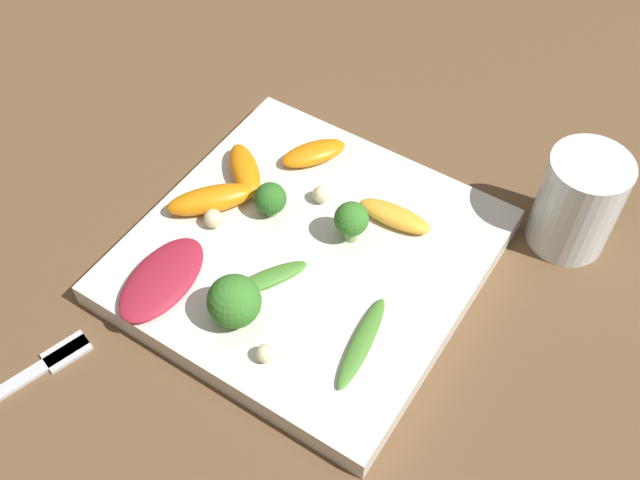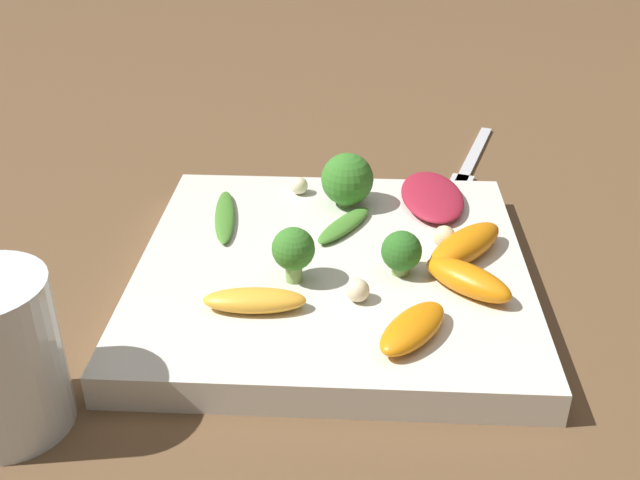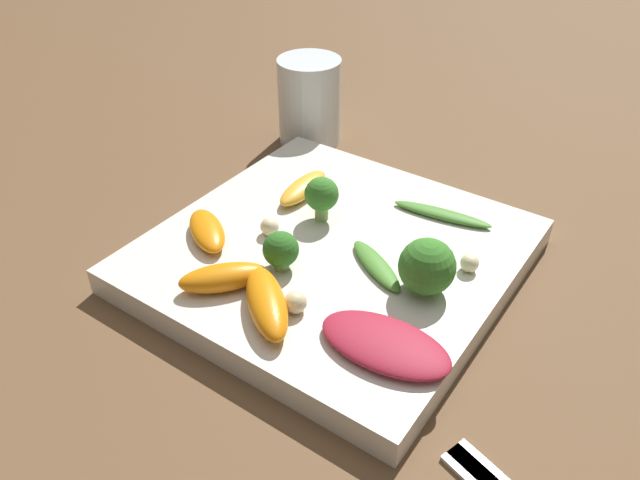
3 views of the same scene
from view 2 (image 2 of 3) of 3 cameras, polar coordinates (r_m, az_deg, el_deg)
The scene contains 16 objects.
ground_plane at distance 0.56m, azimuth 0.91°, elevation -3.57°, with size 2.40×2.40×0.00m, color brown.
plate at distance 0.55m, azimuth 0.92°, elevation -2.54°, with size 0.28×0.28×0.02m.
fork at distance 0.76m, azimuth 11.30°, elevation 5.73°, with size 0.16×0.07×0.01m.
radicchio_leaf_0 at distance 0.63m, azimuth 8.54°, elevation 3.33°, with size 0.10×0.06×0.01m.
orange_segment_0 at distance 0.55m, azimuth 11.02°, elevation -0.40°, with size 0.08×0.07×0.02m.
orange_segment_1 at distance 0.49m, azimuth -5.01°, elevation -4.60°, with size 0.03×0.07×0.01m.
orange_segment_2 at distance 0.47m, azimuth 7.08°, elevation -6.67°, with size 0.07×0.06×0.02m.
orange_segment_3 at distance 0.51m, azimuth 11.19°, elevation -2.97°, with size 0.06×0.07×0.02m.
broccoli_floret_0 at distance 0.61m, azimuth 2.09°, elevation 4.61°, with size 0.04×0.04×0.04m.
broccoli_floret_1 at distance 0.52m, azimuth 6.23°, elevation -0.92°, with size 0.03×0.03×0.03m.
broccoli_floret_2 at distance 0.51m, azimuth -2.04°, elevation -0.80°, with size 0.03×0.03×0.04m.
arugula_sprig_0 at distance 0.58m, azimuth 1.85°, elevation 1.16°, with size 0.07×0.05×0.01m.
arugula_sprig_1 at distance 0.60m, azimuth -7.27°, elevation 1.82°, with size 0.09×0.03×0.01m.
macadamia_nut_0 at distance 0.56m, azimuth 9.44°, elevation 0.26°, with size 0.02×0.02×0.02m.
macadamia_nut_1 at distance 0.50m, azimuth 2.89°, elevation -3.85°, with size 0.02×0.02×0.02m.
macadamia_nut_2 at distance 0.64m, azimuth -1.59°, elevation 4.16°, with size 0.01×0.01×0.01m.
Camera 2 is at (-0.46, -0.02, 0.31)m, focal length 42.00 mm.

